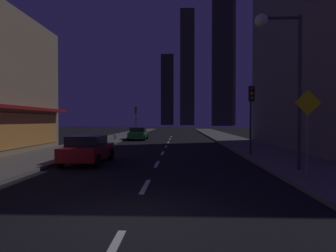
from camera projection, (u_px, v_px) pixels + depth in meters
name	position (u px, v px, depth m)	size (l,w,h in m)	color
ground_plane	(171.00, 138.00, 38.94)	(78.00, 136.00, 0.10)	black
sidewalk_right	(225.00, 137.00, 38.67)	(4.00, 76.00, 0.15)	#605E59
sidewalk_left	(117.00, 137.00, 39.21)	(4.00, 76.00, 0.15)	#605E59
lane_marking_center	(165.00, 149.00, 23.16)	(0.16, 38.60, 0.01)	silver
skyscraper_distant_tall	(167.00, 90.00, 153.52)	(6.41, 6.36, 35.51)	#302E24
skyscraper_distant_mid	(187.00, 68.00, 144.99)	(6.79, 5.48, 55.32)	#373529
skyscraper_distant_short	(222.00, 55.00, 126.95)	(8.16, 5.47, 59.54)	#2E2C23
skyscraper_distant_slender	(227.00, 39.00, 138.26)	(7.00, 6.92, 79.36)	#504C3C
car_parked_near	(88.00, 149.00, 15.62)	(1.98, 4.24, 1.45)	#B21919
car_parked_far	(138.00, 134.00, 34.59)	(1.98, 4.24, 1.45)	#1E722D
fire_hydrant_far_left	(115.00, 137.00, 33.13)	(0.42, 0.30, 0.65)	#B2B2B2
traffic_light_near_right	(251.00, 105.00, 18.28)	(0.32, 0.48, 4.20)	#2D2D2D
traffic_light_far_left	(136.00, 114.00, 45.96)	(0.32, 0.48, 4.20)	#2D2D2D
street_lamp_right	(280.00, 53.00, 12.70)	(1.96, 0.56, 6.58)	#38383D
pedestrian_crossing_sign	(308.00, 127.00, 10.46)	(0.91, 0.08, 3.15)	slate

